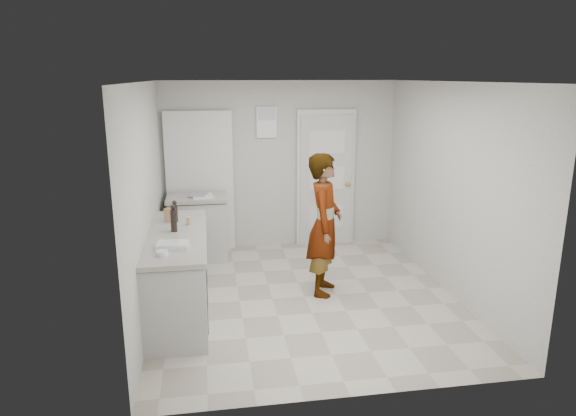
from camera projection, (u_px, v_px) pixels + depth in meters
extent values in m
plane|color=#9F9586|center=(305.00, 297.00, 6.13)|extent=(4.00, 4.00, 0.00)
plane|color=#A2A099|center=(280.00, 166.00, 7.73)|extent=(3.50, 0.00, 3.50)
plane|color=#A2A099|center=(356.00, 253.00, 3.91)|extent=(3.50, 0.00, 3.50)
plane|color=#A2A099|center=(147.00, 201.00, 5.55)|extent=(0.00, 4.00, 4.00)
plane|color=#A2A099|center=(450.00, 190.00, 6.09)|extent=(0.00, 4.00, 4.00)
plane|color=silver|center=(307.00, 82.00, 5.51)|extent=(4.00, 4.00, 0.00)
cube|color=silver|center=(326.00, 181.00, 7.83)|extent=(0.80, 0.05, 2.00)
cube|color=silver|center=(326.00, 179.00, 7.86)|extent=(0.90, 0.04, 2.10)
sphere|color=tan|center=(348.00, 184.00, 7.85)|extent=(0.07, 0.07, 0.07)
cube|color=white|center=(267.00, 122.00, 7.51)|extent=(0.30, 0.02, 0.45)
cube|color=black|center=(200.00, 183.00, 7.57)|extent=(0.90, 0.05, 2.04)
cube|color=silver|center=(200.00, 183.00, 7.54)|extent=(0.98, 0.02, 2.10)
cube|color=#B9B8B4|center=(178.00, 277.00, 5.61)|extent=(0.60, 1.90, 0.86)
cube|color=black|center=(180.00, 309.00, 5.71)|extent=(0.56, 1.86, 0.08)
cube|color=#AAA89B|center=(176.00, 236.00, 5.49)|extent=(0.64, 1.96, 0.05)
cube|color=#B9B8B4|center=(198.00, 230.00, 7.31)|extent=(0.80, 0.55, 0.86)
cube|color=black|center=(199.00, 256.00, 7.41)|extent=(0.75, 0.54, 0.08)
cube|color=#AAA89B|center=(197.00, 198.00, 7.19)|extent=(0.84, 0.61, 0.05)
imported|color=silver|center=(325.00, 225.00, 6.07)|extent=(0.59, 0.72, 1.70)
cube|color=#9A6A4D|center=(169.00, 215.00, 5.89)|extent=(0.11, 0.07, 0.16)
cylinder|color=tan|center=(189.00, 221.00, 5.81)|extent=(0.06, 0.06, 0.09)
cylinder|color=black|center=(175.00, 213.00, 5.91)|extent=(0.06, 0.06, 0.20)
sphere|color=black|center=(174.00, 203.00, 5.88)|extent=(0.05, 0.05, 0.05)
cylinder|color=black|center=(174.00, 221.00, 5.53)|extent=(0.07, 0.07, 0.25)
sphere|color=black|center=(173.00, 207.00, 5.49)|extent=(0.06, 0.06, 0.06)
cube|color=silver|center=(173.00, 245.00, 5.03)|extent=(0.32, 0.24, 0.05)
cube|color=white|center=(173.00, 246.00, 5.03)|extent=(0.28, 0.20, 0.04)
cylinder|color=silver|center=(162.00, 253.00, 4.81)|extent=(0.12, 0.12, 0.04)
sphere|color=white|center=(160.00, 254.00, 4.80)|extent=(0.04, 0.04, 0.04)
sphere|color=white|center=(164.00, 253.00, 4.83)|extent=(0.04, 0.04, 0.04)
cube|color=white|center=(203.00, 196.00, 7.18)|extent=(0.31, 0.38, 0.01)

